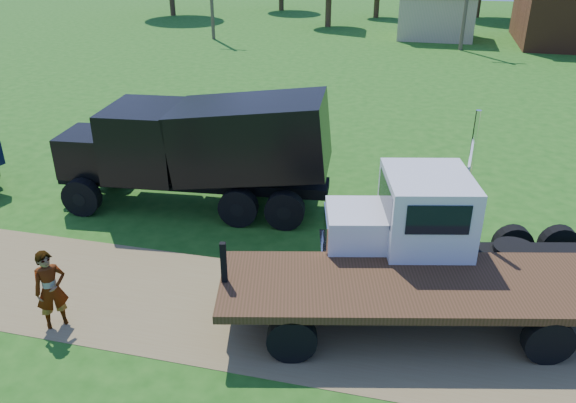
% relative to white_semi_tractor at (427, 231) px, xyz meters
% --- Properties ---
extents(ground, '(140.00, 140.00, 0.00)m').
position_rel_white_semi_tractor_xyz_m(ground, '(-4.07, -2.28, -1.52)').
color(ground, '#1B5011').
rests_on(ground, ground).
extents(dirt_track, '(120.00, 4.20, 0.01)m').
position_rel_white_semi_tractor_xyz_m(dirt_track, '(-4.07, -2.28, -1.52)').
color(dirt_track, brown).
rests_on(dirt_track, ground).
extents(white_semi_tractor, '(7.56, 3.95, 4.46)m').
position_rel_white_semi_tractor_xyz_m(white_semi_tractor, '(0.00, 0.00, 0.00)').
color(white_semi_tractor, black).
rests_on(white_semi_tractor, ground).
extents(black_dump_truck, '(9.02, 3.50, 3.85)m').
position_rel_white_semi_tractor_xyz_m(black_dump_truck, '(-7.09, 2.86, 0.59)').
color(black_dump_truck, black).
rests_on(black_dump_truck, ground).
extents(orange_pickup, '(5.61, 3.64, 1.44)m').
position_rel_white_semi_tractor_xyz_m(orange_pickup, '(-7.38, 8.17, -0.81)').
color(orange_pickup, '#BF6908').
rests_on(orange_pickup, ground).
extents(flatbed_trailer, '(8.98, 4.50, 2.21)m').
position_rel_white_semi_tractor_xyz_m(flatbed_trailer, '(-0.23, -1.95, -0.58)').
color(flatbed_trailer, '#3A2612').
rests_on(flatbed_trailer, ground).
extents(spectator_a, '(0.83, 0.83, 1.95)m').
position_rel_white_semi_tractor_xyz_m(spectator_a, '(-8.16, -3.83, -0.55)').
color(spectator_a, '#999999').
rests_on(spectator_a, ground).
extents(spectator_b, '(0.87, 0.69, 1.73)m').
position_rel_white_semi_tractor_xyz_m(spectator_b, '(-9.39, 5.81, -0.66)').
color(spectator_b, '#999999').
rests_on(spectator_b, ground).
extents(tan_shed, '(6.20, 5.40, 4.70)m').
position_rel_white_semi_tractor_xyz_m(tan_shed, '(-0.07, 37.72, 0.90)').
color(tan_shed, tan).
rests_on(tan_shed, ground).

